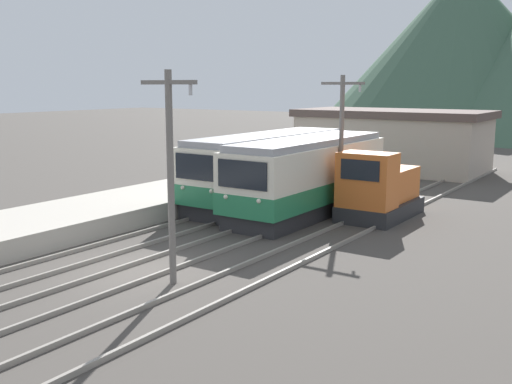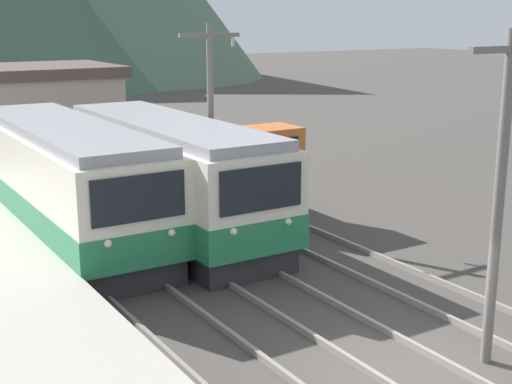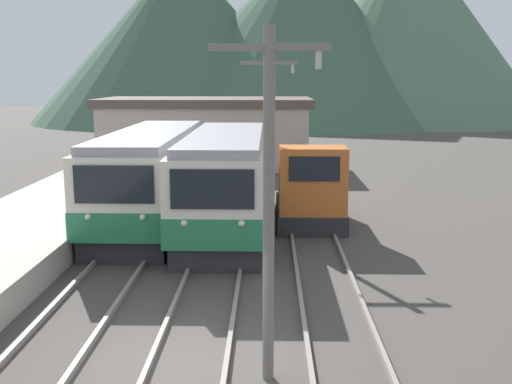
% 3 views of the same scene
% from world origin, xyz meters
% --- Properties ---
extents(ground_plane, '(200.00, 200.00, 0.00)m').
position_xyz_m(ground_plane, '(0.00, 0.00, 0.00)').
color(ground_plane, '#47423D').
extents(track_left, '(1.54, 60.00, 0.14)m').
position_xyz_m(track_left, '(-2.60, 0.00, 0.07)').
color(track_left, gray).
rests_on(track_left, ground).
extents(track_center, '(1.54, 60.00, 0.14)m').
position_xyz_m(track_center, '(0.20, 0.00, 0.07)').
color(track_center, gray).
rests_on(track_center, ground).
extents(track_right, '(1.54, 60.00, 0.14)m').
position_xyz_m(track_right, '(3.20, 0.00, 0.07)').
color(track_right, gray).
rests_on(track_right, ground).
extents(commuter_train_left, '(2.84, 10.89, 3.41)m').
position_xyz_m(commuter_train_left, '(-2.60, 11.34, 1.60)').
color(commuter_train_left, '#28282B').
rests_on(commuter_train_left, ground).
extents(commuter_train_center, '(2.84, 10.37, 3.42)m').
position_xyz_m(commuter_train_center, '(0.20, 10.40, 1.60)').
color(commuter_train_center, '#28282B').
rests_on(commuter_train_center, ground).
extents(shunting_locomotive, '(2.40, 4.56, 3.00)m').
position_xyz_m(shunting_locomotive, '(3.20, 11.26, 1.21)').
color(shunting_locomotive, '#28282B').
rests_on(shunting_locomotive, ground).
extents(catenary_mast_near, '(2.00, 0.20, 6.16)m').
position_xyz_m(catenary_mast_near, '(1.71, -0.32, 3.39)').
color(catenary_mast_near, slate).
rests_on(catenary_mast_near, ground).
extents(catenary_mast_mid, '(2.00, 0.20, 6.16)m').
position_xyz_m(catenary_mast_mid, '(1.71, 10.53, 3.39)').
color(catenary_mast_mid, slate).
rests_on(catenary_mast_mid, ground).
extents(station_building, '(12.60, 6.30, 4.09)m').
position_xyz_m(station_building, '(-2.09, 26.00, 2.07)').
color(station_building, '#AD9E8E').
rests_on(station_building, ground).
extents(mountain_backdrop, '(62.53, 41.38, 22.93)m').
position_xyz_m(mountain_backdrop, '(4.80, 65.44, 10.71)').
color(mountain_backdrop, '#3D5B47').
rests_on(mountain_backdrop, ground).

